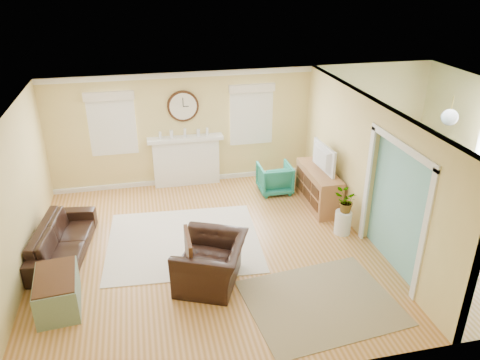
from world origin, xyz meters
The scene contains 27 objects.
floor centered at (0.00, 0.00, 0.00)m, with size 9.00×9.00×0.00m, color #A96C2A.
wall_back centered at (0.00, 3.00, 1.30)m, with size 9.00×0.02×2.60m, color #E7CE83.
wall_front centered at (0.00, -3.00, 1.30)m, with size 9.00×0.02×2.60m, color #E7CE83.
wall_left centered at (-4.50, 0.00, 1.30)m, with size 0.02×6.00×2.60m, color #E7CE83.
ceiling centered at (0.00, 0.00, 2.60)m, with size 9.00×6.00×0.02m, color white.
partition centered at (1.51, 0.28, 1.36)m, with size 0.17×6.00×2.60m.
fireplace centered at (-1.50, 2.88, 0.60)m, with size 1.70×0.30×1.17m.
wall_clock centered at (-1.50, 2.97, 1.85)m, with size 0.70×0.07×0.70m.
window_left centered at (-3.05, 2.95, 1.66)m, with size 1.05×0.13×1.42m.
window_right centered at (0.05, 2.95, 1.66)m, with size 1.05×0.13×1.42m.
pendant centered at (3.00, 0.00, 2.20)m, with size 0.30×0.30×0.55m.
rug_cream centered at (-1.86, 0.38, 0.01)m, with size 2.78×2.41×0.01m, color silver.
rug_jute centered at (0.01, -1.80, 0.01)m, with size 2.21×1.81×0.01m, color #9C8965.
rug_grey centered at (3.04, -0.03, 0.01)m, with size 2.30×2.87×0.01m, color slate.
sofa centered at (-3.97, 0.45, 0.29)m, with size 2.01×0.79×0.59m, color black.
eames_chair centered at (-1.54, -0.93, 0.38)m, with size 1.17×1.02×0.76m, color black.
green_chair centered at (0.38, 2.03, 0.33)m, with size 0.71×0.73×0.66m, color #1C715F.
trunk centered at (-3.88, -1.03, 0.28)m, with size 0.68×1.03×0.56m.
credenza centered at (1.11, 1.24, 0.40)m, with size 0.51×1.50×0.80m.
tv centered at (1.09, 1.24, 1.08)m, with size 0.97×0.13×0.56m, color black.
garden_stool centered at (1.15, 0.04, 0.23)m, with size 0.31×0.31×0.46m, color white.
potted_plant centered at (1.15, 0.04, 0.68)m, with size 0.40×0.34×0.44m, color #337F33.
dining_table centered at (3.04, -0.03, 0.34)m, with size 1.92×1.07×0.68m, color #412511.
dining_chair_n centered at (3.04, 0.98, 0.62)m, with size 0.54×0.54×1.04m.
dining_chair_s centered at (2.98, -1.22, 0.51)m, with size 0.45×0.45×0.87m.
dining_chair_w centered at (2.46, 0.04, 0.54)m, with size 0.48×0.48×0.91m.
dining_chair_e centered at (3.78, -0.07, 0.61)m, with size 0.52×0.52×1.03m.
Camera 1 is at (-2.43, -7.08, 4.75)m, focal length 35.00 mm.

